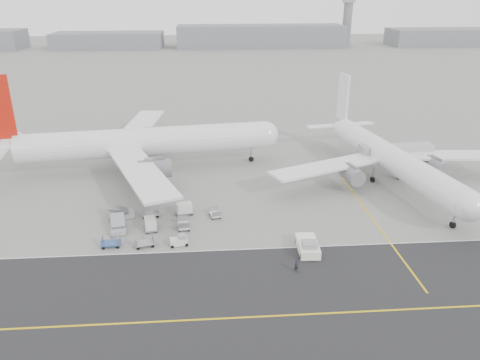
{
  "coord_description": "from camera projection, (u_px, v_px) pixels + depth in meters",
  "views": [
    {
      "loc": [
        1.9,
        -63.46,
        36.66
      ],
      "look_at": [
        7.61,
        12.0,
        5.55
      ],
      "focal_mm": 35.0,
      "sensor_mm": 36.0,
      "label": 1
    }
  ],
  "objects": [
    {
      "name": "ground",
      "position": [
        197.0,
        244.0,
        72.34
      ],
      "size": [
        700.0,
        700.0,
        0.0
      ],
      "primitive_type": "plane",
      "color": "gray",
      "rests_on": "ground"
    },
    {
      "name": "taxiway",
      "position": [
        237.0,
        318.0,
        56.1
      ],
      "size": [
        220.0,
        59.0,
        0.03
      ],
      "color": "#262628",
      "rests_on": "ground"
    },
    {
      "name": "horizon_buildings",
      "position": [
        245.0,
        47.0,
        314.22
      ],
      "size": [
        520.0,
        28.0,
        28.0
      ],
      "primitive_type": null,
      "color": "gray",
      "rests_on": "ground"
    },
    {
      "name": "control_tower",
      "position": [
        347.0,
        21.0,
        317.54
      ],
      "size": [
        7.0,
        7.0,
        31.25
      ],
      "color": "gray",
      "rests_on": "ground"
    },
    {
      "name": "airliner_a",
      "position": [
        139.0,
        142.0,
        99.89
      ],
      "size": [
        61.86,
        60.84,
        21.39
      ],
      "rotation": [
        0.0,
        0.0,
        1.7
      ],
      "color": "white",
      "rests_on": "ground"
    },
    {
      "name": "airliner_b",
      "position": [
        389.0,
        157.0,
        93.88
      ],
      "size": [
        50.99,
        51.96,
        18.04
      ],
      "rotation": [
        0.0,
        0.0,
        0.17
      ],
      "color": "white",
      "rests_on": "ground"
    },
    {
      "name": "pushback_tug",
      "position": [
        308.0,
        246.0,
        69.91
      ],
      "size": [
        3.16,
        8.05,
        2.29
      ],
      "rotation": [
        0.0,
        0.0,
        -0.04
      ],
      "color": "white",
      "rests_on": "ground"
    },
    {
      "name": "jet_bridge",
      "position": [
        397.0,
        153.0,
        98.92
      ],
      "size": [
        16.83,
        4.5,
        6.3
      ],
      "rotation": [
        0.0,
        0.0,
        0.09
      ],
      "color": "gray",
      "rests_on": "ground"
    },
    {
      "name": "gse_cluster",
      "position": [
        150.0,
        230.0,
        76.52
      ],
      "size": [
        21.29,
        20.74,
        2.2
      ],
      "primitive_type": null,
      "rotation": [
        0.0,
        0.0,
        0.15
      ],
      "color": "#9D9DA2",
      "rests_on": "ground"
    },
    {
      "name": "stray_dolly",
      "position": [
        215.0,
        217.0,
        80.86
      ],
      "size": [
        2.08,
        2.77,
        1.52
      ],
      "primitive_type": null,
      "rotation": [
        0.0,
        0.0,
        0.25
      ],
      "color": "silver",
      "rests_on": "ground"
    },
    {
      "name": "ground_crew_a",
      "position": [
        296.0,
        266.0,
        64.9
      ],
      "size": [
        0.75,
        0.59,
        1.82
      ],
      "primitive_type": "imported",
      "rotation": [
        0.0,
        0.0,
        0.26
      ],
      "color": "black",
      "rests_on": "ground"
    }
  ]
}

